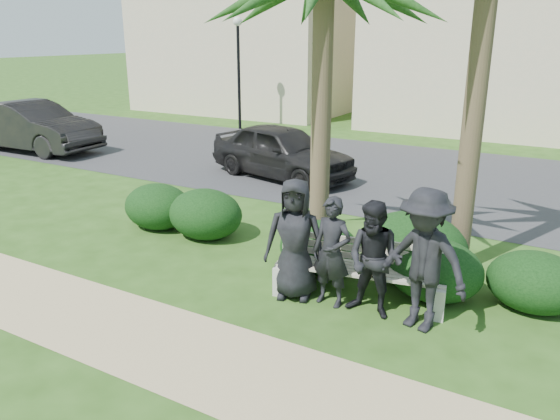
% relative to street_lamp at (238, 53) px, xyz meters
% --- Properties ---
extents(ground, '(160.00, 160.00, 0.00)m').
position_rel_street_lamp_xyz_m(ground, '(9.00, -12.00, -2.94)').
color(ground, '#284B15').
rests_on(ground, ground).
extents(footpath, '(30.00, 1.60, 0.01)m').
position_rel_street_lamp_xyz_m(footpath, '(9.00, -13.80, -2.94)').
color(footpath, tan).
rests_on(footpath, ground).
extents(asphalt_street, '(160.00, 8.00, 0.01)m').
position_rel_street_lamp_xyz_m(asphalt_street, '(9.00, -4.00, -2.94)').
color(asphalt_street, '#2D2D30').
rests_on(asphalt_street, ground).
extents(stucco_bldg_left, '(10.40, 8.40, 7.30)m').
position_rel_street_lamp_xyz_m(stucco_bldg_left, '(-3.00, 6.00, 0.72)').
color(stucco_bldg_left, beige).
rests_on(stucco_bldg_left, ground).
extents(stucco_bldg_right, '(8.40, 8.40, 7.30)m').
position_rel_street_lamp_xyz_m(stucco_bldg_right, '(8.00, 6.00, 0.72)').
color(stucco_bldg_right, beige).
rests_on(stucco_bldg_right, ground).
extents(street_lamp, '(0.36, 0.36, 4.29)m').
position_rel_street_lamp_xyz_m(street_lamp, '(0.00, 0.00, 0.00)').
color(street_lamp, black).
rests_on(street_lamp, ground).
extents(park_bench, '(2.51, 1.00, 0.84)m').
position_rel_street_lamp_xyz_m(park_bench, '(9.80, -11.48, -2.56)').
color(park_bench, '#A69D8B').
rests_on(park_bench, ground).
extents(man_a, '(0.99, 0.80, 1.76)m').
position_rel_street_lamp_xyz_m(man_a, '(8.94, -11.84, -2.06)').
color(man_a, black).
rests_on(man_a, ground).
extents(man_b, '(0.59, 0.41, 1.57)m').
position_rel_street_lamp_xyz_m(man_b, '(9.50, -11.80, -2.16)').
color(man_b, black).
rests_on(man_b, ground).
extents(man_c, '(0.81, 0.65, 1.61)m').
position_rel_street_lamp_xyz_m(man_c, '(10.13, -11.81, -2.14)').
color(man_c, black).
rests_on(man_c, ground).
extents(man_d, '(1.34, 0.95, 1.88)m').
position_rel_street_lamp_xyz_m(man_d, '(10.77, -11.82, -2.00)').
color(man_d, black).
rests_on(man_d, ground).
extents(hedge_a, '(1.38, 1.14, 0.90)m').
position_rel_street_lamp_xyz_m(hedge_a, '(5.18, -10.56, -2.49)').
color(hedge_a, black).
rests_on(hedge_a, ground).
extents(hedge_b, '(1.45, 1.20, 0.94)m').
position_rel_street_lamp_xyz_m(hedge_b, '(6.32, -10.52, -2.47)').
color(hedge_b, black).
rests_on(hedge_b, ground).
extents(hedge_c, '(1.31, 1.08, 0.85)m').
position_rel_street_lamp_xyz_m(hedge_c, '(8.85, -10.86, -2.52)').
color(hedge_c, black).
rests_on(hedge_c, ground).
extents(hedge_d, '(1.67, 1.38, 1.09)m').
position_rel_street_lamp_xyz_m(hedge_d, '(10.22, -10.35, -2.40)').
color(hedge_d, black).
rests_on(hedge_d, ground).
extents(hedge_e, '(1.39, 1.15, 0.90)m').
position_rel_street_lamp_xyz_m(hedge_e, '(10.70, -10.87, -2.49)').
color(hedge_e, black).
rests_on(hedge_e, ground).
extents(hedge_f, '(1.30, 1.07, 0.85)m').
position_rel_street_lamp_xyz_m(hedge_f, '(12.00, -10.52, -2.52)').
color(hedge_f, black).
rests_on(hedge_f, ground).
extents(car_a, '(4.41, 2.57, 1.41)m').
position_rel_street_lamp_xyz_m(car_a, '(5.34, -5.93, -2.24)').
color(car_a, black).
rests_on(car_a, ground).
extents(car_b, '(4.87, 1.86, 1.59)m').
position_rel_street_lamp_xyz_m(car_b, '(-3.40, -6.95, -2.15)').
color(car_b, black).
rests_on(car_b, ground).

